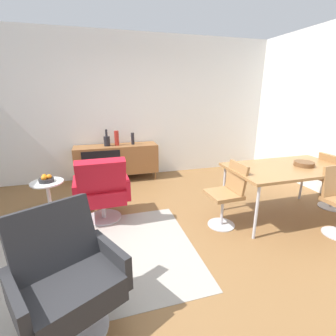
{
  "coord_description": "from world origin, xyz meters",
  "views": [
    {
      "loc": [
        -0.57,
        -2.45,
        1.72
      ],
      "look_at": [
        0.27,
        0.39,
        0.79
      ],
      "focal_mm": 25.93,
      "sensor_mm": 36.0,
      "label": 1
    }
  ],
  "objects_px": {
    "dining_chair_near_window": "(228,192)",
    "lounge_chair_red": "(102,189)",
    "vase_sculptural_dark": "(117,138)",
    "vase_ceramic_small": "(107,141)",
    "wooden_bowl_on_table": "(304,164)",
    "dining_chair_far_end": "(334,179)",
    "fruit_bowl": "(46,179)",
    "sideboard": "(117,159)",
    "dining_table": "(287,170)",
    "armchair_black_shell": "(65,274)",
    "vase_cobalt": "(133,139)",
    "side_table_round": "(49,195)"
  },
  "relations": [
    {
      "from": "dining_chair_near_window",
      "to": "side_table_round",
      "type": "bearing_deg",
      "value": 157.73
    },
    {
      "from": "sideboard",
      "to": "lounge_chair_red",
      "type": "relative_size",
      "value": 1.69
    },
    {
      "from": "wooden_bowl_on_table",
      "to": "dining_chair_far_end",
      "type": "bearing_deg",
      "value": 2.5
    },
    {
      "from": "dining_chair_near_window",
      "to": "fruit_bowl",
      "type": "distance_m",
      "value": 2.49
    },
    {
      "from": "vase_sculptural_dark",
      "to": "dining_chair_near_window",
      "type": "xyz_separation_m",
      "value": [
        1.21,
        -2.17,
        -0.39
      ]
    },
    {
      "from": "vase_ceramic_small",
      "to": "side_table_round",
      "type": "height_order",
      "value": "vase_ceramic_small"
    },
    {
      "from": "vase_cobalt",
      "to": "vase_sculptural_dark",
      "type": "distance_m",
      "value": 0.31
    },
    {
      "from": "dining_chair_far_end",
      "to": "dining_chair_near_window",
      "type": "xyz_separation_m",
      "value": [
        -1.78,
        0.0,
        0.0
      ]
    },
    {
      "from": "dining_chair_far_end",
      "to": "side_table_round",
      "type": "distance_m",
      "value": 4.19
    },
    {
      "from": "vase_sculptural_dark",
      "to": "wooden_bowl_on_table",
      "type": "distance_m",
      "value": 3.22
    },
    {
      "from": "lounge_chair_red",
      "to": "wooden_bowl_on_table",
      "type": "bearing_deg",
      "value": -12.68
    },
    {
      "from": "fruit_bowl",
      "to": "armchair_black_shell",
      "type": "bearing_deg",
      "value": -77.5
    },
    {
      "from": "dining_chair_far_end",
      "to": "fruit_bowl",
      "type": "distance_m",
      "value": 4.19
    },
    {
      "from": "lounge_chair_red",
      "to": "fruit_bowl",
      "type": "height_order",
      "value": "lounge_chair_red"
    },
    {
      "from": "sideboard",
      "to": "armchair_black_shell",
      "type": "xyz_separation_m",
      "value": [
        -0.64,
        -3.16,
        0.03
      ]
    },
    {
      "from": "armchair_black_shell",
      "to": "side_table_round",
      "type": "relative_size",
      "value": 1.82
    },
    {
      "from": "dining_chair_far_end",
      "to": "lounge_chair_red",
      "type": "height_order",
      "value": "lounge_chair_red"
    },
    {
      "from": "vase_sculptural_dark",
      "to": "dining_table",
      "type": "relative_size",
      "value": 0.18
    },
    {
      "from": "sideboard",
      "to": "dining_chair_far_end",
      "type": "relative_size",
      "value": 1.87
    },
    {
      "from": "side_table_round",
      "to": "wooden_bowl_on_table",
      "type": "bearing_deg",
      "value": -15.82
    },
    {
      "from": "sideboard",
      "to": "vase_cobalt",
      "type": "height_order",
      "value": "vase_cobalt"
    },
    {
      "from": "vase_sculptural_dark",
      "to": "dining_chair_near_window",
      "type": "bearing_deg",
      "value": -60.94
    },
    {
      "from": "sideboard",
      "to": "wooden_bowl_on_table",
      "type": "distance_m",
      "value": 3.26
    },
    {
      "from": "sideboard",
      "to": "wooden_bowl_on_table",
      "type": "bearing_deg",
      "value": -42.93
    },
    {
      "from": "vase_sculptural_dark",
      "to": "vase_ceramic_small",
      "type": "relative_size",
      "value": 0.89
    },
    {
      "from": "vase_cobalt",
      "to": "vase_ceramic_small",
      "type": "xyz_separation_m",
      "value": [
        -0.5,
        0.0,
        -0.01
      ]
    },
    {
      "from": "sideboard",
      "to": "vase_cobalt",
      "type": "relative_size",
      "value": 6.95
    },
    {
      "from": "dining_table",
      "to": "dining_chair_near_window",
      "type": "distance_m",
      "value": 0.92
    },
    {
      "from": "dining_table",
      "to": "side_table_round",
      "type": "height_order",
      "value": "dining_table"
    },
    {
      "from": "vase_cobalt",
      "to": "lounge_chair_red",
      "type": "height_order",
      "value": "vase_cobalt"
    },
    {
      "from": "vase_sculptural_dark",
      "to": "dining_chair_far_end",
      "type": "height_order",
      "value": "vase_sculptural_dark"
    },
    {
      "from": "vase_sculptural_dark",
      "to": "dining_table",
      "type": "distance_m",
      "value": 3.03
    },
    {
      "from": "lounge_chair_red",
      "to": "side_table_round",
      "type": "distance_m",
      "value": 0.83
    },
    {
      "from": "dining_chair_near_window",
      "to": "lounge_chair_red",
      "type": "xyz_separation_m",
      "value": [
        -1.57,
        0.58,
        -0.0
      ]
    },
    {
      "from": "armchair_black_shell",
      "to": "sideboard",
      "type": "bearing_deg",
      "value": 78.58
    },
    {
      "from": "vase_ceramic_small",
      "to": "lounge_chair_red",
      "type": "distance_m",
      "value": 1.65
    },
    {
      "from": "sideboard",
      "to": "dining_chair_near_window",
      "type": "height_order",
      "value": "dining_chair_near_window"
    },
    {
      "from": "lounge_chair_red",
      "to": "dining_chair_far_end",
      "type": "bearing_deg",
      "value": -9.85
    },
    {
      "from": "vase_sculptural_dark",
      "to": "wooden_bowl_on_table",
      "type": "relative_size",
      "value": 1.09
    },
    {
      "from": "dining_table",
      "to": "dining_chair_far_end",
      "type": "distance_m",
      "value": 0.92
    },
    {
      "from": "dining_chair_near_window",
      "to": "wooden_bowl_on_table",
      "type": "bearing_deg",
      "value": -1.64
    },
    {
      "from": "sideboard",
      "to": "vase_cobalt",
      "type": "distance_m",
      "value": 0.52
    },
    {
      "from": "dining_chair_far_end",
      "to": "armchair_black_shell",
      "type": "distance_m",
      "value": 3.78
    },
    {
      "from": "dining_chair_near_window",
      "to": "vase_cobalt",
      "type": "bearing_deg",
      "value": 112.44
    },
    {
      "from": "wooden_bowl_on_table",
      "to": "fruit_bowl",
      "type": "height_order",
      "value": "wooden_bowl_on_table"
    },
    {
      "from": "dining_chair_near_window",
      "to": "lounge_chair_red",
      "type": "relative_size",
      "value": 0.9
    },
    {
      "from": "vase_cobalt",
      "to": "fruit_bowl",
      "type": "distance_m",
      "value": 1.89
    },
    {
      "from": "vase_sculptural_dark",
      "to": "side_table_round",
      "type": "bearing_deg",
      "value": -131.48
    },
    {
      "from": "sideboard",
      "to": "dining_chair_far_end",
      "type": "bearing_deg",
      "value": -35.88
    },
    {
      "from": "vase_ceramic_small",
      "to": "fruit_bowl",
      "type": "xyz_separation_m",
      "value": [
        -0.9,
        -1.23,
        -0.26
      ]
    }
  ]
}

